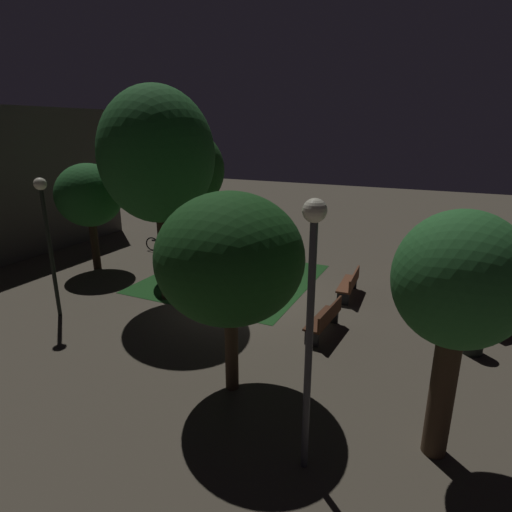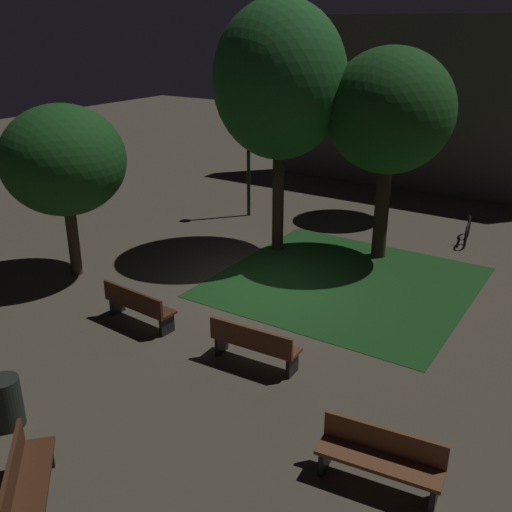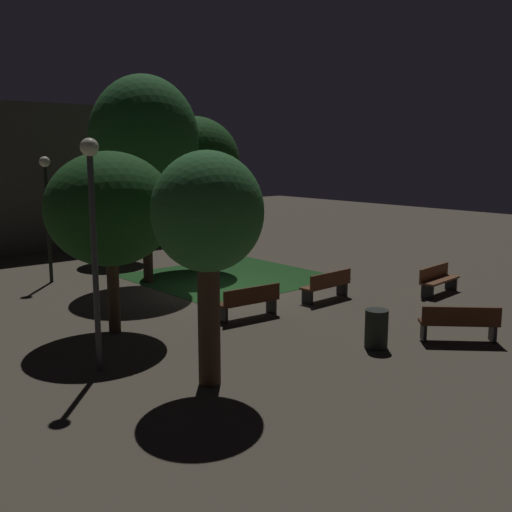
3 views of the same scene
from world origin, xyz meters
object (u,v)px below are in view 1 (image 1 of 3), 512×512
object	(u,v)px
tree_back_right	(180,171)
bicycle	(162,244)
tree_back_left	(230,259)
lamp_post_path_center	(311,297)
trash_bin	(474,337)
bench_back_row	(350,283)
tree_near_wall	(89,196)
bench_by_lamp	(325,318)
lamp_post_plaza_east	(46,224)
tree_tall_center	(157,156)
bench_front_left	(411,263)
bench_near_trees	(511,315)
tree_left_canopy	(459,285)

from	to	relation	value
tree_back_right	bicycle	distance (m)	4.86
tree_back_left	lamp_post_path_center	distance (m)	2.66
trash_bin	bicycle	world-z (taller)	bicycle
bench_back_row	tree_back_right	distance (m)	7.61
tree_near_wall	trash_bin	world-z (taller)	tree_near_wall
trash_bin	bicycle	xyz separation A→B (m)	(4.09, 13.06, -0.10)
tree_near_wall	tree_back_left	bearing A→B (deg)	-118.63
tree_back_left	bench_by_lamp	bearing A→B (deg)	-19.37
bench_by_lamp	lamp_post_plaza_east	world-z (taller)	lamp_post_plaza_east
tree_tall_center	bench_back_row	bearing A→B (deg)	-63.25
bench_front_left	tree_tall_center	distance (m)	10.45
tree_back_left	bench_front_left	bearing A→B (deg)	-16.49
tree_back_left	bicycle	bearing A→B (deg)	45.16
bench_back_row	lamp_post_plaza_east	bearing A→B (deg)	124.14
bench_near_trees	trash_bin	bearing A→B (deg)	151.29
bench_by_lamp	tree_left_canopy	distance (m)	5.41
bench_front_left	tree_back_left	world-z (taller)	tree_back_left
lamp_post_path_center	bench_front_left	bearing A→B (deg)	-3.33
bench_by_lamp	bench_back_row	distance (m)	3.04
bench_by_lamp	lamp_post_plaza_east	bearing A→B (deg)	106.28
lamp_post_plaza_east	bench_by_lamp	bearing A→B (deg)	-73.72
tree_back_left	trash_bin	xyz separation A→B (m)	(3.98, -4.94, -2.60)
tree_tall_center	lamp_post_plaza_east	world-z (taller)	tree_tall_center
lamp_post_path_center	tree_near_wall	bearing A→B (deg)	60.31
tree_back_right	bench_by_lamp	bearing A→B (deg)	-113.39
bench_by_lamp	tree_back_right	size ratio (longest dim) A/B	0.32
bench_near_trees	lamp_post_path_center	distance (m)	8.60
trash_bin	bench_by_lamp	bearing A→B (deg)	99.55
tree_back_left	bench_back_row	bearing A→B (deg)	-10.44
bench_front_left	tree_back_left	distance (m)	10.38
bench_front_left	lamp_post_plaza_east	distance (m)	13.08
bench_back_row	bench_front_left	xyz separation A→B (m)	(3.26, -1.68, 0.00)
bench_back_row	tree_near_wall	xyz separation A→B (m)	(-1.46, 10.20, 2.55)
tree_near_wall	tree_tall_center	bearing A→B (deg)	-106.84
bench_near_trees	bicycle	world-z (taller)	bicycle
bench_near_trees	tree_left_canopy	distance (m)	6.79
bench_by_lamp	trash_bin	distance (m)	3.81
lamp_post_path_center	bicycle	distance (m)	14.35
tree_near_wall	trash_bin	distance (m)	14.23
bench_front_left	tree_near_wall	xyz separation A→B (m)	(-4.72, 11.88, 2.55)
bench_back_row	bench_near_trees	bearing A→B (deg)	-97.11
bench_front_left	lamp_post_plaza_east	bearing A→B (deg)	131.98
tree_back_right	lamp_post_plaza_east	bearing A→B (deg)	167.51
tree_left_canopy	lamp_post_plaza_east	xyz separation A→B (m)	(1.22, 10.93, -0.31)
bench_front_left	bicycle	xyz separation A→B (m)	(-1.57, 10.98, -0.14)
tree_left_canopy	lamp_post_plaza_east	distance (m)	11.00
tree_back_right	tree_back_left	size ratio (longest dim) A/B	1.29
tree_tall_center	lamp_post_path_center	xyz separation A→B (m)	(-5.02, -6.67, -1.61)
bench_by_lamp	lamp_post_path_center	size ratio (longest dim) A/B	0.39
tree_left_canopy	lamp_post_plaza_east	bearing A→B (deg)	83.65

